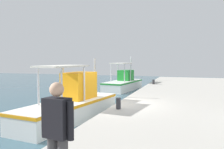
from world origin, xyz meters
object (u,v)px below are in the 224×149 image
mooring_bollard_second (118,103)px  mooring_bollard_third (153,82)px  fishing_boat_second (72,104)px  fisherman_standing (57,132)px  fishing_boat_third (123,83)px

mooring_bollard_second → mooring_bollard_third: size_ratio=1.22×
fishing_boat_second → fisherman_standing: fishing_boat_second is taller
fishing_boat_second → mooring_bollard_third: size_ratio=17.11×
fishing_boat_second → mooring_bollard_second: size_ratio=13.98×
fishing_boat_second → mooring_bollard_second: bearing=-105.3°
fishing_boat_third → mooring_bollard_third: (-1.69, -3.01, 0.35)m
fishing_boat_second → fishing_boat_third: bearing=2.6°
fisherman_standing → mooring_bollard_second: 6.28m
fishing_boat_third → mooring_bollard_third: fishing_boat_third is taller
fishing_boat_second → mooring_bollard_second: fishing_boat_second is taller
mooring_bollard_second → mooring_bollard_third: mooring_bollard_second is taller
mooring_bollard_second → fishing_boat_third: bearing=14.1°
fishing_boat_second → mooring_bollard_third: (9.64, -2.49, 0.27)m
fishing_boat_second → fishing_boat_third: 11.34m
fisherman_standing → mooring_bollard_second: bearing=7.6°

